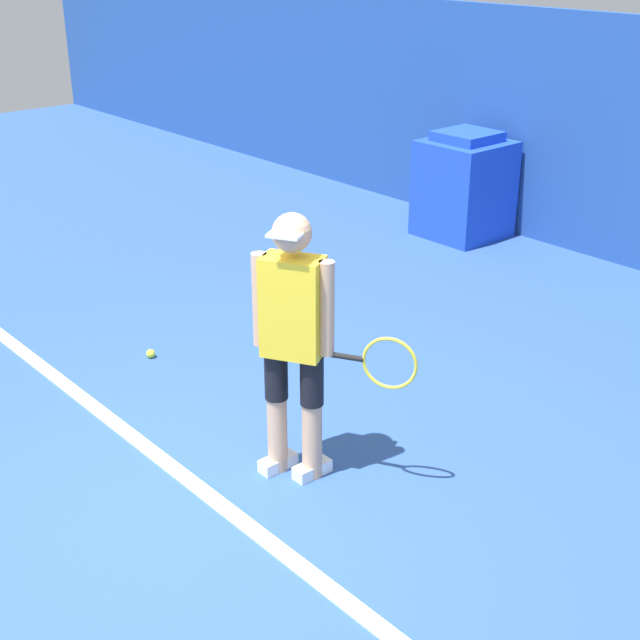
% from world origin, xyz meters
% --- Properties ---
extents(ground_plane, '(24.00, 24.00, 0.00)m').
position_xyz_m(ground_plane, '(0.00, 0.00, 0.00)').
color(ground_plane, '#2D5193').
extents(court_baseline, '(21.60, 0.10, 0.01)m').
position_xyz_m(court_baseline, '(0.00, 0.24, 0.01)').
color(court_baseline, white).
rests_on(court_baseline, ground_plane).
extents(tennis_player, '(0.85, 0.55, 1.63)m').
position_xyz_m(tennis_player, '(0.13, 0.79, 0.90)').
color(tennis_player, tan).
rests_on(tennis_player, ground_plane).
extents(tennis_ball, '(0.07, 0.07, 0.07)m').
position_xyz_m(tennis_ball, '(-1.80, 0.94, 0.03)').
color(tennis_ball, '#D1E533').
rests_on(tennis_ball, ground_plane).
extents(covered_chair, '(0.79, 0.81, 1.10)m').
position_xyz_m(covered_chair, '(-2.20, 5.01, 0.53)').
color(covered_chair, blue).
rests_on(covered_chair, ground_plane).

